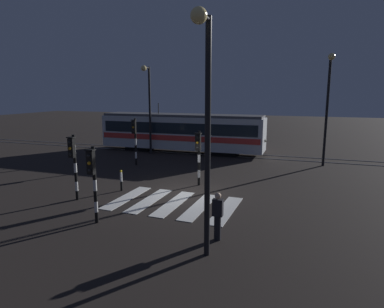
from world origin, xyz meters
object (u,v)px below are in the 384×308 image
traffic_light_corner_near_left (73,158)px  pedestrian_waiting_at_kerb (218,216)px  bollard_island_edge (121,180)px  traffic_light_median_centre (198,150)px  traffic_light_kerb_mid_left (93,174)px  street_lamp_trackside_right (328,97)px  tram (181,132)px  traffic_light_corner_far_left (135,135)px  street_lamp_near_kerb (205,110)px  street_lamp_trackside_left (148,99)px

traffic_light_corner_near_left → pedestrian_waiting_at_kerb: size_ratio=1.84×
bollard_island_edge → traffic_light_median_centre: bearing=32.7°
traffic_light_median_centre → pedestrian_waiting_at_kerb: size_ratio=1.77×
traffic_light_median_centre → traffic_light_kerb_mid_left: traffic_light_kerb_mid_left is taller
traffic_light_median_centre → traffic_light_corner_near_left: 6.40m
street_lamp_trackside_right → traffic_light_kerb_mid_left: bearing=-122.6°
tram → pedestrian_waiting_at_kerb: 17.50m
traffic_light_median_centre → traffic_light_corner_near_left: traffic_light_corner_near_left is taller
traffic_light_corner_far_left → traffic_light_kerb_mid_left: bearing=-69.8°
street_lamp_trackside_right → traffic_light_corner_near_left: bearing=-134.3°
traffic_light_median_centre → traffic_light_corner_far_left: bearing=148.9°
traffic_light_corner_near_left → tram: (0.06, 13.88, -0.33)m
traffic_light_kerb_mid_left → traffic_light_corner_far_left: bearing=110.2°
street_lamp_near_kerb → tram: size_ratio=0.51×
traffic_light_corner_far_left → street_lamp_trackside_left: bearing=103.1°
traffic_light_corner_far_left → street_lamp_near_kerb: bearing=-52.7°
traffic_light_corner_far_left → traffic_light_corner_near_left: 7.91m
traffic_light_corner_near_left → street_lamp_trackside_right: 16.57m
traffic_light_median_centre → traffic_light_corner_near_left: (-4.72, -4.33, 0.08)m
traffic_light_kerb_mid_left → street_lamp_trackside_left: 15.05m
traffic_light_median_centre → street_lamp_trackside_left: bearing=131.5°
bollard_island_edge → traffic_light_corner_near_left: bearing=-120.4°
traffic_light_corner_near_left → street_lamp_trackside_right: (11.42, 11.71, 2.67)m
traffic_light_median_centre → pedestrian_waiting_at_kerb: bearing=-66.4°
traffic_light_corner_near_left → street_lamp_trackside_left: size_ratio=0.44×
traffic_light_kerb_mid_left → street_lamp_trackside_right: size_ratio=0.41×
street_lamp_near_kerb → street_lamp_trackside_left: (-9.48, 15.35, -0.04)m
street_lamp_near_kerb → traffic_light_corner_far_left: bearing=127.3°
traffic_light_corner_far_left → street_lamp_trackside_right: street_lamp_trackside_right is taller
traffic_light_kerb_mid_left → traffic_light_corner_near_left: size_ratio=0.97×
street_lamp_trackside_right → traffic_light_median_centre: bearing=-132.2°
traffic_light_median_centre → traffic_light_kerb_mid_left: bearing=-108.4°
traffic_light_median_centre → street_lamp_trackside_left: (-6.78, 7.67, 2.53)m
tram → bollard_island_edge: tram is taller
traffic_light_corner_far_left → tram: tram is taller
street_lamp_trackside_left → traffic_light_corner_far_left: bearing=-76.9°
traffic_light_kerb_mid_left → traffic_light_corner_far_left: (-3.66, 9.94, 0.16)m
street_lamp_near_kerb → tram: 18.95m
tram → pedestrian_waiting_at_kerb: size_ratio=8.33×
traffic_light_kerb_mid_left → street_lamp_trackside_right: bearing=57.4°
traffic_light_corner_far_left → street_lamp_near_kerb: size_ratio=0.46×
pedestrian_waiting_at_kerb → bollard_island_edge: pedestrian_waiting_at_kerb is taller
tram → pedestrian_waiting_at_kerb: bearing=-65.0°
bollard_island_edge → tram: bearing=95.6°
traffic_light_median_centre → street_lamp_near_kerb: street_lamp_near_kerb is taller
traffic_light_median_centre → street_lamp_trackside_left: size_ratio=0.42×
traffic_light_median_centre → traffic_light_corner_far_left: (-5.81, 3.51, 0.18)m
traffic_light_corner_far_left → tram: bearing=79.2°
traffic_light_kerb_mid_left → street_lamp_near_kerb: size_ratio=0.42×
pedestrian_waiting_at_kerb → tram: bearing=115.0°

